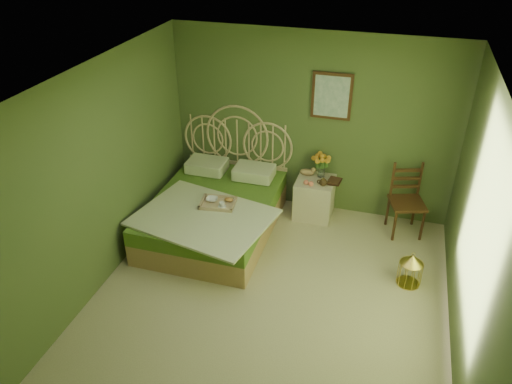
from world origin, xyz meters
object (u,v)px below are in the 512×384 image
(bed, at_px, (215,209))
(birdcage, at_px, (410,270))
(chair, at_px, (408,195))
(nightstand, at_px, (315,193))

(bed, distance_m, birdcage, 2.68)
(chair, xyz_separation_m, birdcage, (0.11, -1.17, -0.35))
(nightstand, bearing_deg, chair, -0.48)
(bed, height_order, birdcage, bed)
(nightstand, relative_size, birdcage, 2.42)
(bed, height_order, nightstand, bed)
(birdcage, bearing_deg, bed, 170.73)
(chair, distance_m, birdcage, 1.23)
(nightstand, height_order, birdcage, nightstand)
(bed, distance_m, nightstand, 1.46)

